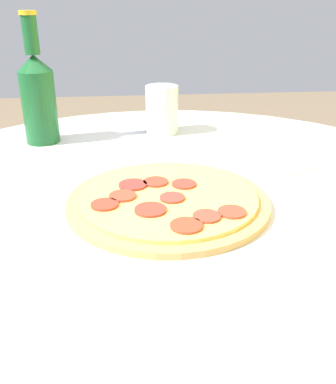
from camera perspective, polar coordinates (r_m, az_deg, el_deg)
The scene contains 5 objects.
table at distance 0.75m, azimuth 0.79°, elevation -12.17°, with size 1.07×1.07×0.69m.
pizza at distance 0.62m, azimuth -0.03°, elevation -1.04°, with size 0.30×0.30×0.02m.
beer_bottle at distance 0.92m, azimuth -16.95°, elevation 12.27°, with size 0.07×0.07×0.25m.
drinking_glass at distance 0.95m, azimuth -0.81°, elevation 10.92°, with size 0.07×0.07×0.10m.
napkin at distance 0.83m, azimuth 14.15°, elevation 4.48°, with size 0.17×0.13×0.01m.
Camera 1 is at (0.59, -0.07, 0.97)m, focal length 40.00 mm.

